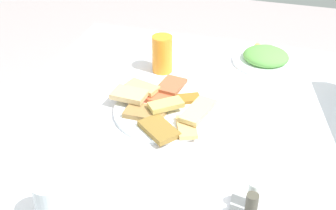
{
  "coord_description": "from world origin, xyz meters",
  "views": [
    {
      "loc": [
        1.0,
        0.29,
        1.46
      ],
      "look_at": [
        -0.0,
        -0.01,
        0.77
      ],
      "focal_mm": 48.23,
      "sensor_mm": 36.0,
      "label": 1
    }
  ],
  "objects_px": {
    "fork": "(155,46)",
    "spoon": "(165,47)",
    "dining_table": "(169,137)",
    "condiment_caddy": "(252,207)",
    "paper_napkin": "(160,47)",
    "soda_can": "(162,54)",
    "salad_plate_greens": "(266,58)",
    "pide_platter": "(164,109)",
    "drinking_glass": "(51,202)"
  },
  "relations": [
    {
      "from": "condiment_caddy",
      "to": "salad_plate_greens",
      "type": "bearing_deg",
      "value": -176.21
    },
    {
      "from": "dining_table",
      "to": "condiment_caddy",
      "type": "bearing_deg",
      "value": 41.03
    },
    {
      "from": "salad_plate_greens",
      "to": "paper_napkin",
      "type": "distance_m",
      "value": 0.38
    },
    {
      "from": "soda_can",
      "to": "spoon",
      "type": "relative_size",
      "value": 0.65
    },
    {
      "from": "pide_platter",
      "to": "condiment_caddy",
      "type": "distance_m",
      "value": 0.43
    },
    {
      "from": "fork",
      "to": "spoon",
      "type": "xyz_separation_m",
      "value": [
        0.0,
        0.04,
        0.0
      ]
    },
    {
      "from": "salad_plate_greens",
      "to": "fork",
      "type": "bearing_deg",
      "value": -91.09
    },
    {
      "from": "soda_can",
      "to": "fork",
      "type": "distance_m",
      "value": 0.19
    },
    {
      "from": "pide_platter",
      "to": "spoon",
      "type": "relative_size",
      "value": 1.7
    },
    {
      "from": "spoon",
      "to": "pide_platter",
      "type": "bearing_deg",
      "value": 0.47
    },
    {
      "from": "salad_plate_greens",
      "to": "condiment_caddy",
      "type": "height_order",
      "value": "condiment_caddy"
    },
    {
      "from": "salad_plate_greens",
      "to": "spoon",
      "type": "bearing_deg",
      "value": -91.2
    },
    {
      "from": "drinking_glass",
      "to": "paper_napkin",
      "type": "xyz_separation_m",
      "value": [
        -0.84,
        -0.03,
        -0.05
      ]
    },
    {
      "from": "spoon",
      "to": "condiment_caddy",
      "type": "relative_size",
      "value": 1.97
    },
    {
      "from": "salad_plate_greens",
      "to": "spoon",
      "type": "distance_m",
      "value": 0.36
    },
    {
      "from": "pide_platter",
      "to": "spoon",
      "type": "distance_m",
      "value": 0.41
    },
    {
      "from": "dining_table",
      "to": "drinking_glass",
      "type": "height_order",
      "value": "drinking_glass"
    },
    {
      "from": "salad_plate_greens",
      "to": "paper_napkin",
      "type": "xyz_separation_m",
      "value": [
        -0.01,
        -0.38,
        -0.02
      ]
    },
    {
      "from": "pide_platter",
      "to": "drinking_glass",
      "type": "xyz_separation_m",
      "value": [
        0.44,
        -0.11,
        0.04
      ]
    },
    {
      "from": "salad_plate_greens",
      "to": "condiment_caddy",
      "type": "distance_m",
      "value": 0.7
    },
    {
      "from": "drinking_glass",
      "to": "paper_napkin",
      "type": "distance_m",
      "value": 0.84
    },
    {
      "from": "soda_can",
      "to": "paper_napkin",
      "type": "distance_m",
      "value": 0.18
    },
    {
      "from": "soda_can",
      "to": "paper_napkin",
      "type": "relative_size",
      "value": 0.91
    },
    {
      "from": "paper_napkin",
      "to": "spoon",
      "type": "height_order",
      "value": "spoon"
    },
    {
      "from": "drinking_glass",
      "to": "fork",
      "type": "distance_m",
      "value": 0.84
    },
    {
      "from": "dining_table",
      "to": "paper_napkin",
      "type": "relative_size",
      "value": 7.98
    },
    {
      "from": "spoon",
      "to": "condiment_caddy",
      "type": "bearing_deg",
      "value": 13.69
    },
    {
      "from": "paper_napkin",
      "to": "condiment_caddy",
      "type": "bearing_deg",
      "value": 30.77
    },
    {
      "from": "soda_can",
      "to": "paper_napkin",
      "type": "bearing_deg",
      "value": -160.06
    },
    {
      "from": "dining_table",
      "to": "pide_platter",
      "type": "height_order",
      "value": "pide_platter"
    },
    {
      "from": "soda_can",
      "to": "drinking_glass",
      "type": "xyz_separation_m",
      "value": [
        0.68,
        -0.03,
        -0.01
      ]
    },
    {
      "from": "spoon",
      "to": "salad_plate_greens",
      "type": "bearing_deg",
      "value": 72.81
    },
    {
      "from": "spoon",
      "to": "fork",
      "type": "bearing_deg",
      "value": -105.99
    },
    {
      "from": "salad_plate_greens",
      "to": "fork",
      "type": "xyz_separation_m",
      "value": [
        -0.01,
        -0.39,
        -0.01
      ]
    },
    {
      "from": "salad_plate_greens",
      "to": "fork",
      "type": "distance_m",
      "value": 0.39
    },
    {
      "from": "fork",
      "to": "spoon",
      "type": "distance_m",
      "value": 0.04
    },
    {
      "from": "fork",
      "to": "condiment_caddy",
      "type": "distance_m",
      "value": 0.83
    },
    {
      "from": "drinking_glass",
      "to": "paper_napkin",
      "type": "height_order",
      "value": "drinking_glass"
    },
    {
      "from": "dining_table",
      "to": "spoon",
      "type": "xyz_separation_m",
      "value": [
        -0.4,
        -0.13,
        0.09
      ]
    },
    {
      "from": "dining_table",
      "to": "spoon",
      "type": "relative_size",
      "value": 5.64
    },
    {
      "from": "soda_can",
      "to": "condiment_caddy",
      "type": "height_order",
      "value": "soda_can"
    },
    {
      "from": "dining_table",
      "to": "pide_platter",
      "type": "distance_m",
      "value": 0.1
    },
    {
      "from": "soda_can",
      "to": "spoon",
      "type": "xyz_separation_m",
      "value": [
        -0.16,
        -0.04,
        -0.06
      ]
    },
    {
      "from": "salad_plate_greens",
      "to": "pide_platter",
      "type": "bearing_deg",
      "value": -31.84
    },
    {
      "from": "fork",
      "to": "spoon",
      "type": "bearing_deg",
      "value": 71.97
    },
    {
      "from": "soda_can",
      "to": "spoon",
      "type": "height_order",
      "value": "soda_can"
    },
    {
      "from": "dining_table",
      "to": "spoon",
      "type": "bearing_deg",
      "value": -161.41
    },
    {
      "from": "drinking_glass",
      "to": "fork",
      "type": "bearing_deg",
      "value": -176.76
    },
    {
      "from": "dining_table",
      "to": "salad_plate_greens",
      "type": "distance_m",
      "value": 0.46
    },
    {
      "from": "pide_platter",
      "to": "salad_plate_greens",
      "type": "relative_size",
      "value": 1.45
    }
  ]
}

